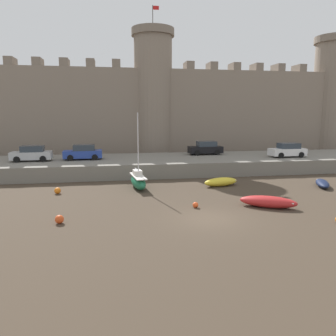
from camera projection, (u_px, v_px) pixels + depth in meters
ground_plane at (209, 219)px, 20.23m from camera, size 160.00×160.00×0.00m
quay_road at (165, 164)px, 37.34m from camera, size 67.08×10.00×1.48m
castle at (153, 106)px, 46.23m from camera, size 60.93×5.85×20.86m
rowboat_midflat_right at (322, 183)px, 29.06m from camera, size 2.30×3.41×0.60m
rowboat_near_channel_right at (221, 182)px, 29.34m from camera, size 3.46×1.87×0.77m
rowboat_midflat_centre at (268, 202)px, 22.63m from camera, size 3.97×2.95×0.80m
sailboat_near_channel_left at (138, 181)px, 28.44m from camera, size 1.52×4.15×6.52m
mooring_buoy_near_channel at (59, 219)px, 19.30m from camera, size 0.52×0.52×0.52m
mooring_buoy_near_shore at (58, 191)px, 26.50m from camera, size 0.52×0.52×0.52m
mooring_buoy_off_centre at (195, 205)px, 22.57m from camera, size 0.40×0.40×0.40m
car_quay_centre_east at (288, 150)px, 37.70m from camera, size 4.16×2.00×1.62m
car_quay_west at (32, 154)px, 34.41m from camera, size 4.16×2.00×1.62m
car_quay_east at (83, 152)px, 35.61m from camera, size 4.16×2.00×1.62m
car_quay_centre_west at (206, 148)px, 40.07m from camera, size 4.16×2.00×1.62m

